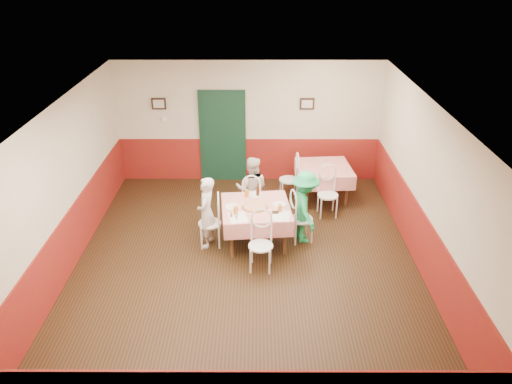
{
  "coord_description": "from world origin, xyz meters",
  "views": [
    {
      "loc": [
        0.19,
        -7.34,
        5.02
      ],
      "look_at": [
        0.17,
        0.65,
        1.05
      ],
      "focal_mm": 35.0,
      "sensor_mm": 36.0,
      "label": 1
    }
  ],
  "objects_px": {
    "main_table": "(256,225)",
    "diner_right": "(305,207)",
    "chair_near": "(261,246)",
    "chair_second_b": "(328,195)",
    "chair_left": "(210,223)",
    "chair_far": "(252,200)",
    "second_table": "(323,183)",
    "glass_c": "(247,193)",
    "glass_b": "(280,208)",
    "diner_left": "(206,212)",
    "glass_a": "(236,211)",
    "chair_right": "(302,219)",
    "diner_far": "(252,189)",
    "chair_second_a": "(289,180)",
    "wallet": "(275,212)",
    "pizza": "(255,206)",
    "beer_bottle": "(258,190)"
  },
  "relations": [
    {
      "from": "chair_near",
      "to": "diner_right",
      "type": "height_order",
      "value": "diner_right"
    },
    {
      "from": "second_table",
      "to": "glass_c",
      "type": "relative_size",
      "value": 8.41
    },
    {
      "from": "diner_far",
      "to": "glass_a",
      "type": "bearing_deg",
      "value": 84.99
    },
    {
      "from": "diner_far",
      "to": "chair_right",
      "type": "bearing_deg",
      "value": 146.54
    },
    {
      "from": "glass_b",
      "to": "glass_c",
      "type": "xyz_separation_m",
      "value": [
        -0.6,
        0.59,
        0.0
      ]
    },
    {
      "from": "chair_second_a",
      "to": "second_table",
      "type": "bearing_deg",
      "value": 85.39
    },
    {
      "from": "pizza",
      "to": "glass_c",
      "type": "height_order",
      "value": "glass_c"
    },
    {
      "from": "diner_far",
      "to": "diner_right",
      "type": "xyz_separation_m",
      "value": [
        0.98,
        -0.81,
        0.02
      ]
    },
    {
      "from": "main_table",
      "to": "pizza",
      "type": "bearing_deg",
      "value": -118.47
    },
    {
      "from": "main_table",
      "to": "diner_right",
      "type": "relative_size",
      "value": 0.87
    },
    {
      "from": "main_table",
      "to": "diner_far",
      "type": "xyz_separation_m",
      "value": [
        -0.09,
        0.9,
        0.3
      ]
    },
    {
      "from": "pizza",
      "to": "chair_near",
      "type": "bearing_deg",
      "value": -83.06
    },
    {
      "from": "chair_far",
      "to": "beer_bottle",
      "type": "height_order",
      "value": "beer_bottle"
    },
    {
      "from": "chair_right",
      "to": "diner_far",
      "type": "relative_size",
      "value": 0.67
    },
    {
      "from": "chair_right",
      "to": "glass_c",
      "type": "xyz_separation_m",
      "value": [
        -1.02,
        0.32,
        0.38
      ]
    },
    {
      "from": "chair_far",
      "to": "glass_a",
      "type": "height_order",
      "value": "glass_a"
    },
    {
      "from": "second_table",
      "to": "diner_left",
      "type": "relative_size",
      "value": 0.82
    },
    {
      "from": "chair_near",
      "to": "diner_right",
      "type": "relative_size",
      "value": 0.65
    },
    {
      "from": "chair_left",
      "to": "chair_near",
      "type": "bearing_deg",
      "value": 45.65
    },
    {
      "from": "chair_left",
      "to": "beer_bottle",
      "type": "height_order",
      "value": "beer_bottle"
    },
    {
      "from": "second_table",
      "to": "chair_left",
      "type": "distance_m",
      "value": 2.98
    },
    {
      "from": "main_table",
      "to": "chair_second_a",
      "type": "bearing_deg",
      "value": 68.56
    },
    {
      "from": "chair_left",
      "to": "chair_far",
      "type": "bearing_deg",
      "value": 135.65
    },
    {
      "from": "chair_near",
      "to": "glass_a",
      "type": "distance_m",
      "value": 0.8
    },
    {
      "from": "chair_far",
      "to": "diner_left",
      "type": "height_order",
      "value": "diner_left"
    },
    {
      "from": "main_table",
      "to": "glass_a",
      "type": "relative_size",
      "value": 8.04
    },
    {
      "from": "glass_b",
      "to": "beer_bottle",
      "type": "relative_size",
      "value": 0.57
    },
    {
      "from": "chair_far",
      "to": "diner_right",
      "type": "relative_size",
      "value": 0.65
    },
    {
      "from": "diner_right",
      "to": "beer_bottle",
      "type": "bearing_deg",
      "value": 58.15
    },
    {
      "from": "chair_right",
      "to": "chair_second_b",
      "type": "bearing_deg",
      "value": -46.02
    },
    {
      "from": "chair_second_a",
      "to": "beer_bottle",
      "type": "distance_m",
      "value": 1.6
    },
    {
      "from": "chair_left",
      "to": "chair_near",
      "type": "distance_m",
      "value": 1.2
    },
    {
      "from": "chair_second_a",
      "to": "diner_left",
      "type": "xyz_separation_m",
      "value": [
        -1.61,
        -1.89,
        0.23
      ]
    },
    {
      "from": "chair_near",
      "to": "diner_right",
      "type": "bearing_deg",
      "value": 53.13
    },
    {
      "from": "chair_left",
      "to": "diner_right",
      "type": "xyz_separation_m",
      "value": [
        1.74,
        0.17,
        0.25
      ]
    },
    {
      "from": "chair_left",
      "to": "chair_far",
      "type": "xyz_separation_m",
      "value": [
        0.76,
        0.93,
        0.0
      ]
    },
    {
      "from": "glass_b",
      "to": "glass_c",
      "type": "distance_m",
      "value": 0.84
    },
    {
      "from": "chair_second_b",
      "to": "diner_right",
      "type": "relative_size",
      "value": 0.65
    },
    {
      "from": "diner_left",
      "to": "diner_far",
      "type": "height_order",
      "value": "diner_left"
    },
    {
      "from": "main_table",
      "to": "chair_near",
      "type": "height_order",
      "value": "chair_near"
    },
    {
      "from": "chair_second_a",
      "to": "diner_far",
      "type": "xyz_separation_m",
      "value": [
        -0.8,
        -0.91,
        0.22
      ]
    },
    {
      "from": "chair_left",
      "to": "diner_left",
      "type": "bearing_deg",
      "value": -89.35
    },
    {
      "from": "chair_near",
      "to": "chair_second_b",
      "type": "distance_m",
      "value": 2.35
    },
    {
      "from": "chair_second_a",
      "to": "pizza",
      "type": "height_order",
      "value": "chair_second_a"
    },
    {
      "from": "chair_second_a",
      "to": "wallet",
      "type": "relative_size",
      "value": 8.18
    },
    {
      "from": "second_table",
      "to": "chair_far",
      "type": "bearing_deg",
      "value": -148.07
    },
    {
      "from": "wallet",
      "to": "chair_second_b",
      "type": "bearing_deg",
      "value": 43.87
    },
    {
      "from": "chair_near",
      "to": "glass_c",
      "type": "distance_m",
      "value": 1.33
    },
    {
      "from": "glass_a",
      "to": "glass_b",
      "type": "height_order",
      "value": "glass_a"
    },
    {
      "from": "chair_second_b",
      "to": "diner_left",
      "type": "relative_size",
      "value": 0.66
    }
  ]
}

